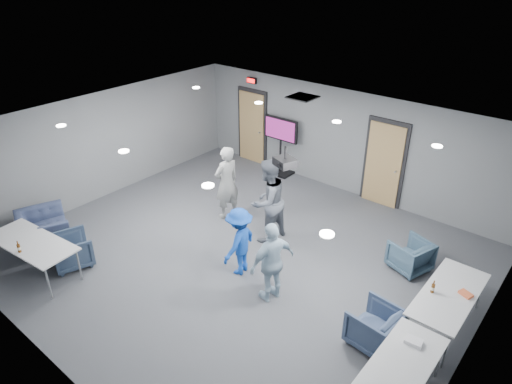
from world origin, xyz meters
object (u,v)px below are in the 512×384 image
Objects in this scene: person_a at (227,183)px; person_c at (272,262)px; chair_right_a at (410,255)px; chair_front_b at (43,230)px; person_b at (268,201)px; bottle_right at (433,288)px; person_d at (239,242)px; table_front_left at (32,244)px; chair_front_a at (72,250)px; tv_stand at (281,143)px; table_right_b at (400,367)px; projector at (285,162)px; bottle_front at (19,248)px; chair_right_b at (375,327)px; table_right_a at (449,295)px.

person_c is at bearing 68.68° from person_a.
chair_right_a is (1.60, 2.43, -0.47)m from person_c.
person_a is 1.59× the size of chair_front_b.
person_b is at bearing -115.78° from chair_front_b.
person_b is 3.77m from bottle_right.
table_front_left is at bearing -58.11° from person_d.
person_a is at bearing -60.63° from chair_right_a.
person_a is at bearing -89.04° from chair_front_a.
person_a reaches higher than chair_right_a.
chair_front_a is (-2.44, -3.27, -0.61)m from person_b.
table_right_b is at bearing -40.91° from tv_stand.
bottle_right is 0.52× the size of projector.
bottle_front is (-1.23, -4.32, -0.08)m from person_a.
chair_front_a is at bearing -7.11° from person_a.
chair_front_a is at bearing 57.79° from table_front_left.
projector reaches higher than table_front_left.
bottle_front is at bearing 107.17° from table_right_b.
bottle_front is (0.17, -0.30, 0.13)m from table_front_left.
chair_right_b is at bearing 27.82° from chair_right_a.
person_c reaches higher than bottle_front.
chair_right_b is at bearing 42.24° from table_right_b.
bottle_right is (7.31, 2.86, 0.45)m from chair_front_b.
tv_stand is at bearing 147.92° from projector.
person_a is 1.13× the size of person_c.
person_b is at bearing -106.28° from chair_right_b.
bottle_front is at bearing -57.99° from chair_right_b.
person_d is 4.37m from chair_front_b.
person_b reaches higher than table_front_left.
chair_front_a is at bearing -158.34° from chair_front_b.
bottle_right is at bearing 28.24° from projector.
chair_right_a is 3.30m from projector.
chair_front_a is 0.37× the size of table_front_left.
table_front_left is at bearing -60.99° from chair_right_b.
projector is at bearing 33.98° from table_front_left.
table_right_b is 3.72m from projector.
projector reaches higher than person_d.
tv_stand is (0.63, 6.15, 0.60)m from chair_front_a.
person_b is 1.68× the size of chair_front_b.
chair_right_a is 0.35× the size of table_front_left.
bottle_front is (-6.55, -2.02, 0.13)m from table_right_b.
table_right_a and table_front_left have the same top height.
chair_right_b is (0.36, -2.26, 0.02)m from chair_right_a.
person_d is at bearing 59.86° from person_a.
person_a is 4.49m from bottle_front.
table_right_b and table_front_left have the same top height.
chair_right_b is (1.96, 0.17, -0.45)m from person_c.
projector is at bearing -52.64° from tv_stand.
table_front_left is at bearing -30.66° from chair_right_a.
tv_stand is (0.76, 7.04, 0.12)m from bottle_front.
chair_front_a is 0.40× the size of table_right_a.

